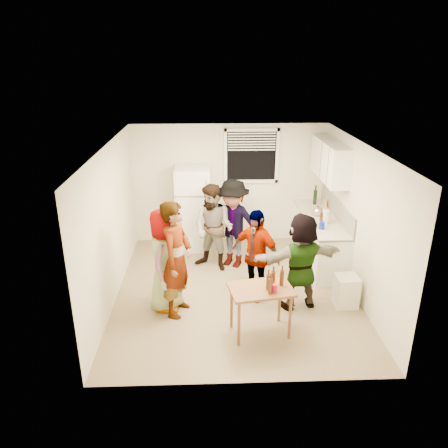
{
  "coord_description": "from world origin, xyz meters",
  "views": [
    {
      "loc": [
        -0.45,
        -6.54,
        3.8
      ],
      "look_at": [
        -0.19,
        0.22,
        1.15
      ],
      "focal_mm": 35.0,
      "sensor_mm": 36.0,
      "label": 1
    }
  ],
  "objects_px": {
    "serving_table": "(259,332)",
    "red_cup": "(274,292)",
    "kettle": "(318,216)",
    "guest_back_right": "(232,265)",
    "trash_bin": "(346,291)",
    "beer_bottle_table": "(273,286)",
    "beer_bottle_counter": "(321,224)",
    "blue_cup": "(321,229)",
    "wine_bottle": "(314,204)",
    "guest_back_left": "(214,268)",
    "guest_grey": "(168,306)",
    "refrigerator": "(193,208)",
    "guest_orange": "(298,305)",
    "guest_stripe": "(179,311)",
    "guest_black": "(254,296)"
  },
  "relations": [
    {
      "from": "kettle",
      "to": "trash_bin",
      "type": "bearing_deg",
      "value": -109.57
    },
    {
      "from": "serving_table",
      "to": "blue_cup",
      "type": "bearing_deg",
      "value": 54.03
    },
    {
      "from": "kettle",
      "to": "serving_table",
      "type": "relative_size",
      "value": 0.28
    },
    {
      "from": "wine_bottle",
      "to": "guest_stripe",
      "type": "distance_m",
      "value": 3.79
    },
    {
      "from": "guest_back_right",
      "to": "wine_bottle",
      "type": "bearing_deg",
      "value": 57.37
    },
    {
      "from": "beer_bottle_table",
      "to": "guest_stripe",
      "type": "relative_size",
      "value": 0.12
    },
    {
      "from": "wine_bottle",
      "to": "guest_grey",
      "type": "relative_size",
      "value": 0.18
    },
    {
      "from": "beer_bottle_table",
      "to": "red_cup",
      "type": "relative_size",
      "value": 2.01
    },
    {
      "from": "blue_cup",
      "to": "guest_back_right",
      "type": "relative_size",
      "value": 0.08
    },
    {
      "from": "serving_table",
      "to": "refrigerator",
      "type": "bearing_deg",
      "value": 108.35
    },
    {
      "from": "guest_back_left",
      "to": "beer_bottle_table",
      "type": "bearing_deg",
      "value": -39.69
    },
    {
      "from": "refrigerator",
      "to": "wine_bottle",
      "type": "bearing_deg",
      "value": 0.59
    },
    {
      "from": "guest_grey",
      "to": "guest_back_left",
      "type": "relative_size",
      "value": 1.02
    },
    {
      "from": "beer_bottle_counter",
      "to": "trash_bin",
      "type": "xyz_separation_m",
      "value": [
        0.14,
        -1.3,
        -0.65
      ]
    },
    {
      "from": "guest_back_left",
      "to": "guest_orange",
      "type": "xyz_separation_m",
      "value": [
        1.34,
        -1.38,
        0.0
      ]
    },
    {
      "from": "serving_table",
      "to": "red_cup",
      "type": "height_order",
      "value": "red_cup"
    },
    {
      "from": "wine_bottle",
      "to": "red_cup",
      "type": "bearing_deg",
      "value": -112.08
    },
    {
      "from": "kettle",
      "to": "guest_back_right",
      "type": "bearing_deg",
      "value": 165.58
    },
    {
      "from": "kettle",
      "to": "wine_bottle",
      "type": "xyz_separation_m",
      "value": [
        0.1,
        0.68,
        0.0
      ]
    },
    {
      "from": "guest_back_right",
      "to": "guest_black",
      "type": "height_order",
      "value": "guest_back_right"
    },
    {
      "from": "blue_cup",
      "to": "beer_bottle_table",
      "type": "relative_size",
      "value": 0.58
    },
    {
      "from": "wine_bottle",
      "to": "serving_table",
      "type": "xyz_separation_m",
      "value": [
        -1.47,
        -3.12,
        -0.9
      ]
    },
    {
      "from": "trash_bin",
      "to": "serving_table",
      "type": "height_order",
      "value": "trash_bin"
    },
    {
      "from": "blue_cup",
      "to": "guest_orange",
      "type": "relative_size",
      "value": 0.08
    },
    {
      "from": "guest_stripe",
      "to": "guest_back_right",
      "type": "bearing_deg",
      "value": -11.69
    },
    {
      "from": "guest_back_left",
      "to": "guest_grey",
      "type": "bearing_deg",
      "value": -91.43
    },
    {
      "from": "trash_bin",
      "to": "refrigerator",
      "type": "bearing_deg",
      "value": 136.09
    },
    {
      "from": "trash_bin",
      "to": "beer_bottle_counter",
      "type": "bearing_deg",
      "value": 96.2
    },
    {
      "from": "red_cup",
      "to": "guest_stripe",
      "type": "distance_m",
      "value": 1.72
    },
    {
      "from": "guest_back_right",
      "to": "guest_orange",
      "type": "relative_size",
      "value": 1.07
    },
    {
      "from": "kettle",
      "to": "wine_bottle",
      "type": "bearing_deg",
      "value": 59.03
    },
    {
      "from": "kettle",
      "to": "wine_bottle",
      "type": "height_order",
      "value": "wine_bottle"
    },
    {
      "from": "beer_bottle_table",
      "to": "serving_table",
      "type": "bearing_deg",
      "value": -162.2
    },
    {
      "from": "red_cup",
      "to": "guest_back_right",
      "type": "distance_m",
      "value": 2.46
    },
    {
      "from": "blue_cup",
      "to": "trash_bin",
      "type": "distance_m",
      "value": 1.26
    },
    {
      "from": "wine_bottle",
      "to": "guest_back_left",
      "type": "relative_size",
      "value": 0.18
    },
    {
      "from": "blue_cup",
      "to": "guest_back_right",
      "type": "distance_m",
      "value": 1.85
    },
    {
      "from": "kettle",
      "to": "guest_grey",
      "type": "xyz_separation_m",
      "value": [
        -2.77,
        -1.68,
        -0.9
      ]
    },
    {
      "from": "beer_bottle_counter",
      "to": "guest_black",
      "type": "distance_m",
      "value": 1.86
    },
    {
      "from": "guest_orange",
      "to": "guest_stripe",
      "type": "bearing_deg",
      "value": -10.19
    },
    {
      "from": "kettle",
      "to": "red_cup",
      "type": "relative_size",
      "value": 2.16
    },
    {
      "from": "serving_table",
      "to": "beer_bottle_table",
      "type": "distance_m",
      "value": 0.76
    },
    {
      "from": "beer_bottle_counter",
      "to": "serving_table",
      "type": "relative_size",
      "value": 0.24
    },
    {
      "from": "trash_bin",
      "to": "guest_back_right",
      "type": "bearing_deg",
      "value": 138.92
    },
    {
      "from": "guest_orange",
      "to": "red_cup",
      "type": "bearing_deg",
      "value": 43.11
    },
    {
      "from": "serving_table",
      "to": "kettle",
      "type": "bearing_deg",
      "value": 60.65
    },
    {
      "from": "serving_table",
      "to": "beer_bottle_table",
      "type": "relative_size",
      "value": 3.83
    },
    {
      "from": "beer_bottle_counter",
      "to": "guest_orange",
      "type": "height_order",
      "value": "beer_bottle_counter"
    },
    {
      "from": "serving_table",
      "to": "guest_orange",
      "type": "height_order",
      "value": "serving_table"
    },
    {
      "from": "blue_cup",
      "to": "guest_orange",
      "type": "xyz_separation_m",
      "value": [
        -0.58,
        -1.06,
        -0.9
      ]
    }
  ]
}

